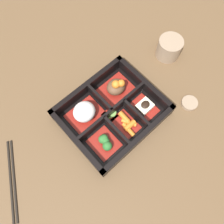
% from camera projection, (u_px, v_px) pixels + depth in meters
% --- Properties ---
extents(ground_plane, '(3.00, 3.00, 0.00)m').
position_uv_depth(ground_plane, '(112.00, 115.00, 0.63)').
color(ground_plane, brown).
extents(bento_base, '(0.27, 0.22, 0.01)m').
position_uv_depth(bento_base, '(112.00, 115.00, 0.62)').
color(bento_base, black).
rests_on(bento_base, ground_plane).
extents(bento_rim, '(0.27, 0.22, 0.05)m').
position_uv_depth(bento_rim, '(113.00, 113.00, 0.61)').
color(bento_rim, black).
rests_on(bento_rim, ground_plane).
extents(bowl_rice, '(0.10, 0.08, 0.05)m').
position_uv_depth(bowl_rice, '(84.00, 112.00, 0.60)').
color(bowl_rice, maroon).
rests_on(bowl_rice, bento_base).
extents(bowl_stew, '(0.10, 0.08, 0.05)m').
position_uv_depth(bowl_stew, '(116.00, 87.00, 0.63)').
color(bowl_stew, maroon).
rests_on(bowl_stew, bento_base).
extents(bowl_greens, '(0.07, 0.07, 0.03)m').
position_uv_depth(bowl_greens, '(105.00, 142.00, 0.58)').
color(bowl_greens, maroon).
rests_on(bowl_greens, bento_base).
extents(bowl_carrots, '(0.05, 0.08, 0.02)m').
position_uv_depth(bowl_carrots, '(127.00, 124.00, 0.60)').
color(bowl_carrots, maroon).
rests_on(bowl_carrots, bento_base).
extents(bowl_tofu, '(0.05, 0.07, 0.03)m').
position_uv_depth(bowl_tofu, '(145.00, 107.00, 0.62)').
color(bowl_tofu, maroon).
rests_on(bowl_tofu, bento_base).
extents(bowl_pickles, '(0.04, 0.04, 0.01)m').
position_uv_depth(bowl_pickles, '(110.00, 115.00, 0.61)').
color(bowl_pickles, maroon).
rests_on(bowl_pickles, bento_base).
extents(tea_cup, '(0.07, 0.07, 0.06)m').
position_uv_depth(tea_cup, '(169.00, 48.00, 0.67)').
color(tea_cup, gray).
rests_on(tea_cup, ground_plane).
extents(chopsticks, '(0.11, 0.19, 0.01)m').
position_uv_depth(chopsticks, '(12.00, 180.00, 0.56)').
color(chopsticks, black).
rests_on(chopsticks, ground_plane).
extents(sauce_dish, '(0.05, 0.05, 0.01)m').
position_uv_depth(sauce_dish, '(189.00, 103.00, 0.64)').
color(sauce_dish, gray).
rests_on(sauce_dish, ground_plane).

